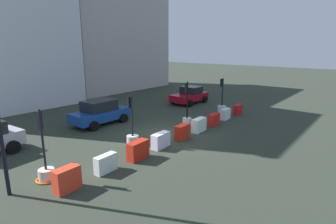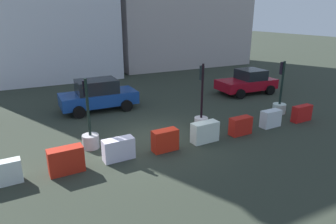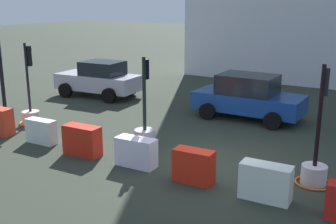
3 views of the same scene
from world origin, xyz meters
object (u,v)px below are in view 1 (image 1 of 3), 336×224
at_px(construction_barrier_3, 161,140).
at_px(car_red_compact, 190,95).
at_px(traffic_light_0, 46,169).
at_px(construction_barrier_6, 214,120).
at_px(car_blue_estate, 100,112).
at_px(construction_barrier_1, 106,163).
at_px(construction_barrier_0, 67,179).
at_px(traffic_light_3, 222,105).
at_px(construction_barrier_8, 238,110).
at_px(construction_barrier_2, 138,150).
at_px(construction_barrier_4, 182,132).
at_px(traffic_light_1, 132,136).
at_px(traffic_light_2, 187,117).
at_px(construction_barrier_5, 199,125).
at_px(construction_barrier_7, 225,114).

relative_size(construction_barrier_3, car_red_compact, 0.29).
xyz_separation_m(traffic_light_0, construction_barrier_6, (11.11, -1.40, -0.07)).
relative_size(traffic_light_0, car_blue_estate, 0.72).
bearing_deg(construction_barrier_1, construction_barrier_0, -176.74).
height_order(traffic_light_3, construction_barrier_0, traffic_light_3).
bearing_deg(construction_barrier_8, traffic_light_0, 174.54).
bearing_deg(construction_barrier_2, construction_barrier_8, -0.09).
distance_m(construction_barrier_0, construction_barrier_1, 1.90).
bearing_deg(construction_barrier_4, car_blue_estate, 99.03).
distance_m(construction_barrier_0, construction_barrier_6, 11.04).
bearing_deg(traffic_light_1, construction_barrier_4, -31.24).
distance_m(traffic_light_2, car_blue_estate, 5.97).
relative_size(construction_barrier_0, construction_barrier_4, 0.98).
distance_m(construction_barrier_1, construction_barrier_3, 3.67).
xyz_separation_m(construction_barrier_4, construction_barrier_5, (1.83, 0.01, 0.00)).
height_order(construction_barrier_2, construction_barrier_4, construction_barrier_2).
bearing_deg(car_red_compact, construction_barrier_3, -153.27).
distance_m(construction_barrier_2, car_blue_estate, 6.82).
xyz_separation_m(traffic_light_1, construction_barrier_5, (4.34, -1.51, -0.11)).
bearing_deg(traffic_light_0, construction_barrier_2, -20.31).
height_order(construction_barrier_4, construction_barrier_5, construction_barrier_5).
bearing_deg(construction_barrier_1, construction_barrier_5, -0.55).
relative_size(traffic_light_1, construction_barrier_7, 2.79).
relative_size(traffic_light_0, traffic_light_1, 1.06).
height_order(traffic_light_2, construction_barrier_7, traffic_light_2).
height_order(construction_barrier_1, construction_barrier_6, construction_barrier_6).
relative_size(construction_barrier_2, construction_barrier_3, 1.00).
relative_size(construction_barrier_4, construction_barrier_5, 0.88).
distance_m(traffic_light_2, construction_barrier_6, 1.84).
bearing_deg(traffic_light_0, construction_barrier_5, -8.35).
xyz_separation_m(traffic_light_3, construction_barrier_0, (-14.79, -1.38, -0.08)).
distance_m(traffic_light_3, construction_barrier_0, 14.85).
xyz_separation_m(traffic_light_1, construction_barrier_4, (2.51, -1.52, -0.11)).
height_order(traffic_light_1, construction_barrier_8, traffic_light_1).
xyz_separation_m(construction_barrier_4, construction_barrier_6, (3.66, -0.03, -0.03)).
distance_m(construction_barrier_3, car_red_compact, 11.80).
bearing_deg(traffic_light_0, construction_barrier_7, -5.77).
bearing_deg(construction_barrier_4, construction_barrier_2, -179.54).
xyz_separation_m(traffic_light_1, traffic_light_3, (9.91, -0.17, 0.01)).
xyz_separation_m(construction_barrier_5, construction_barrier_7, (3.69, 0.05, -0.02)).
bearing_deg(traffic_light_2, construction_barrier_3, -162.77).
bearing_deg(construction_barrier_6, construction_barrier_5, 178.72).
relative_size(construction_barrier_3, car_blue_estate, 0.28).
height_order(traffic_light_0, construction_barrier_1, traffic_light_0).
bearing_deg(construction_barrier_7, construction_barrier_2, -179.40).
bearing_deg(traffic_light_0, traffic_light_1, 1.66).
relative_size(construction_barrier_0, construction_barrier_7, 1.00).
bearing_deg(construction_barrier_8, construction_barrier_4, 179.65).
distance_m(construction_barrier_0, construction_barrier_4, 7.38).
height_order(construction_barrier_1, construction_barrier_8, construction_barrier_8).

